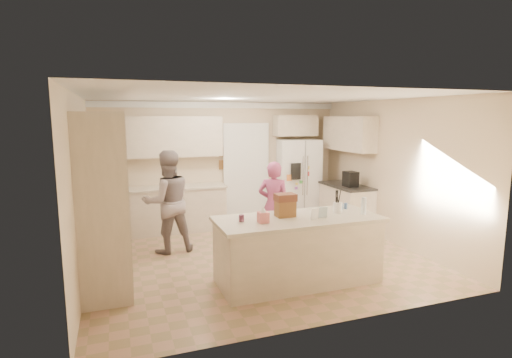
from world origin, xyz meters
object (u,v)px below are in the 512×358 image
object	(u,v)px
coffee_maker	(351,179)
teen_girl	(274,205)
refrigerator	(298,180)
tissue_box	(263,217)
utensil_crock	(338,208)
dollhouse_body	(285,209)
teen_boy	(168,202)
island_base	(298,251)

from	to	relation	value
coffee_maker	teen_girl	world-z (taller)	teen_girl
refrigerator	tissue_box	world-z (taller)	refrigerator
utensil_crock	teen_girl	world-z (taller)	teen_girl
dollhouse_body	teen_boy	bearing A→B (deg)	127.85
refrigerator	island_base	world-z (taller)	refrigerator
coffee_maker	teen_girl	distance (m)	1.90
island_base	tissue_box	bearing A→B (deg)	-169.70
teen_boy	tissue_box	bearing A→B (deg)	109.15
coffee_maker	teen_girl	bearing A→B (deg)	-166.30
teen_boy	refrigerator	bearing A→B (deg)	-164.60
utensil_crock	refrigerator	bearing A→B (deg)	74.87
coffee_maker	dollhouse_body	bearing A→B (deg)	-140.71
island_base	teen_boy	xyz separation A→B (m)	(-1.53, 1.88, 0.43)
coffee_maker	utensil_crock	distance (m)	2.32
dollhouse_body	teen_girl	xyz separation A→B (m)	(0.38, 1.36, -0.27)
refrigerator	coffee_maker	bearing A→B (deg)	-56.87
refrigerator	teen_girl	world-z (taller)	refrigerator
dollhouse_body	teen_boy	xyz separation A→B (m)	(-1.38, 1.78, -0.16)
refrigerator	teen_girl	xyz separation A→B (m)	(-1.25, -1.68, -0.13)
island_base	utensil_crock	bearing A→B (deg)	4.40
coffee_maker	teen_boy	bearing A→B (deg)	-179.65
utensil_crock	teen_boy	size ratio (longest dim) A/B	0.09
coffee_maker	dollhouse_body	distance (m)	2.84
dollhouse_body	teen_girl	size ratio (longest dim) A/B	0.17
island_base	utensil_crock	xyz separation A→B (m)	(0.65, 0.05, 0.56)
utensil_crock	teen_boy	world-z (taller)	teen_boy
coffee_maker	utensil_crock	bearing A→B (deg)	-127.12
tissue_box	teen_girl	xyz separation A→B (m)	(0.78, 1.56, -0.23)
coffee_maker	dollhouse_body	size ratio (longest dim) A/B	1.15
refrigerator	teen_girl	bearing A→B (deg)	-118.16
refrigerator	tissue_box	size ratio (longest dim) A/B	12.86
island_base	dollhouse_body	bearing A→B (deg)	146.31
island_base	tissue_box	xyz separation A→B (m)	(-0.55, -0.10, 0.56)
utensil_crock	dollhouse_body	xyz separation A→B (m)	(-0.80, 0.05, 0.04)
teen_boy	teen_girl	xyz separation A→B (m)	(1.76, -0.42, -0.10)
tissue_box	dollhouse_body	bearing A→B (deg)	26.57
utensil_crock	dollhouse_body	bearing A→B (deg)	176.42
teen_girl	tissue_box	bearing A→B (deg)	99.01
dollhouse_body	teen_boy	world-z (taller)	teen_boy
utensil_crock	tissue_box	size ratio (longest dim) A/B	1.07
tissue_box	island_base	bearing A→B (deg)	10.30
refrigerator	tissue_box	distance (m)	3.82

